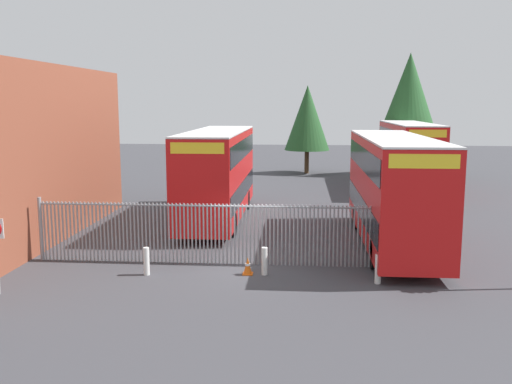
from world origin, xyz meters
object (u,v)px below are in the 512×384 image
Objects in this scene: bollard_center_front at (264,261)px; bollard_near_right at (378,269)px; bollard_near_left at (146,261)px; traffic_cone_by_gate at (248,266)px; double_decker_bus_behind_fence_right at (409,153)px; double_decker_bus_near_gate at (393,186)px; double_decker_bus_behind_fence_left at (218,172)px.

bollard_near_right is at bearing -9.46° from bollard_center_front.
traffic_cone_by_gate is (3.40, 0.33, -0.19)m from bollard_near_left.
traffic_cone_by_gate is (-9.00, -20.03, -2.13)m from double_decker_bus_behind_fence_right.
double_decker_bus_behind_fence_left is at bearing 150.74° from double_decker_bus_near_gate.
bollard_near_left is 7.66m from bollard_near_right.
bollard_near_left is (-12.39, -20.36, -1.95)m from double_decker_bus_behind_fence_right.
bollard_near_left is at bearing -174.43° from traffic_cone_by_gate.
bollard_center_front is 1.61× the size of traffic_cone_by_gate.
bollard_near_right is 4.31m from traffic_cone_by_gate.
bollard_center_front is at bearing 170.54° from bollard_near_right.
bollard_near_left is at bearing -152.05° from double_decker_bus_near_gate.
bollard_near_right is at bearing -103.58° from double_decker_bus_near_gate.
traffic_cone_by_gate is at bearing 178.59° from bollard_center_front.
double_decker_bus_behind_fence_right is 21.29m from bollard_near_right.
double_decker_bus_behind_fence_right is 11.38× the size of bollard_center_front.
bollard_center_front is 0.60m from traffic_cone_by_gate.
bollard_center_front is at bearing -71.92° from double_decker_bus_behind_fence_left.
bollard_near_left is at bearing -121.33° from double_decker_bus_behind_fence_right.
bollard_center_front reaches higher than traffic_cone_by_gate.
bollard_near_right is (6.54, -9.34, -1.95)m from double_decker_bus_behind_fence_left.
double_decker_bus_behind_fence_left and double_decker_bus_behind_fence_right have the same top height.
bollard_near_right is (7.66, -0.30, 0.00)m from bollard_near_left.
traffic_cone_by_gate is at bearing -141.35° from double_decker_bus_near_gate.
bollard_near_left is 1.00× the size of bollard_near_right.
bollard_near_left and bollard_near_right have the same top height.
bollard_near_left is 1.61× the size of traffic_cone_by_gate.
double_decker_bus_near_gate is 7.32m from traffic_cone_by_gate.
double_decker_bus_behind_fence_right is at bearing 77.08° from bollard_near_right.
double_decker_bus_behind_fence_right is (3.53, 15.66, 0.00)m from double_decker_bus_near_gate.
double_decker_bus_near_gate reaches higher than traffic_cone_by_gate.
double_decker_bus_near_gate and double_decker_bus_behind_fence_left have the same top height.
double_decker_bus_behind_fence_left is 11.38× the size of bollard_near_left.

